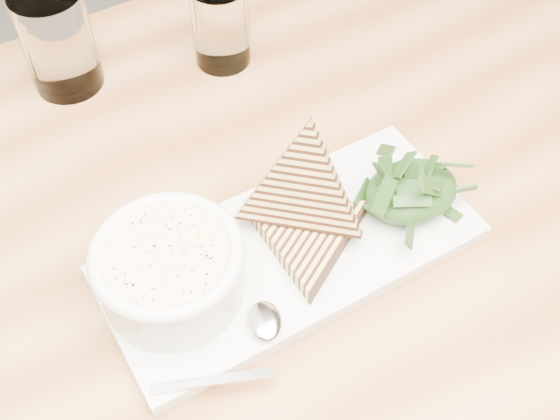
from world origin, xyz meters
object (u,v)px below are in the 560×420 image
soup_bowl (171,275)px  glass_near (58,41)px  platter (290,251)px  glass_far (221,25)px  table_top (265,226)px

soup_bowl → glass_near: 0.33m
platter → glass_far: glass_far is taller
platter → soup_bowl: size_ratio=2.82×
soup_bowl → glass_far: 0.34m
table_top → glass_far: 0.26m
table_top → soup_bowl: size_ratio=9.43×
glass_near → table_top: bearing=-68.6°
soup_bowl → glass_near: size_ratio=1.05×
glass_far → table_top: bearing=-105.6°
platter → glass_near: glass_near is taller
soup_bowl → platter: bearing=-3.8°
platter → table_top: bearing=87.9°
glass_far → glass_near: bearing=164.9°
table_top → platter: platter is taller
platter → glass_far: 0.30m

